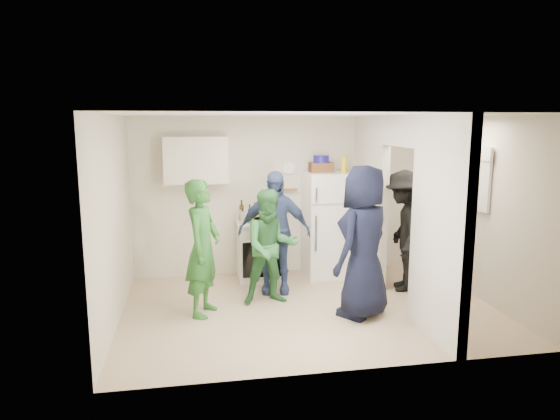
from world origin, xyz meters
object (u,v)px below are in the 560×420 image
object	(u,v)px
stove	(262,250)
person_denim	(274,232)
wicker_basket	(321,167)
blue_bowl	(321,159)
fridge	(327,225)
yellow_cup_stack_top	(344,165)
person_green_center	(271,247)
person_nook	(403,231)
person_navy	(364,242)
person_green_left	(203,248)

from	to	relation	value
stove	person_denim	bearing A→B (deg)	-81.53
wicker_basket	blue_bowl	distance (m)	0.13
stove	blue_bowl	bearing A→B (deg)	1.22
fridge	yellow_cup_stack_top	distance (m)	0.98
person_green_center	fridge	bearing A→B (deg)	40.76
fridge	person_nook	bearing A→B (deg)	-42.28
blue_bowl	person_navy	xyz separation A→B (m)	(0.10, -1.73, -0.90)
yellow_cup_stack_top	person_nook	distance (m)	1.34
yellow_cup_stack_top	person_nook	world-z (taller)	yellow_cup_stack_top
fridge	yellow_cup_stack_top	xyz separation A→B (m)	(0.22, -0.10, 0.95)
blue_bowl	person_denim	size ratio (longest dim) A/B	0.14
wicker_basket	fridge	bearing A→B (deg)	-26.57
blue_bowl	person_navy	distance (m)	1.96
stove	wicker_basket	size ratio (longest dim) A/B	2.58
stove	wicker_basket	distance (m)	1.58
fridge	person_nook	xyz separation A→B (m)	(0.91, -0.82, 0.05)
fridge	person_navy	xyz separation A→B (m)	(0.00, -1.68, 0.13)
stove	person_green_left	size ratio (longest dim) A/B	0.52
stove	yellow_cup_stack_top	xyz separation A→B (m)	(1.26, -0.13, 1.32)
fridge	person_green_center	distance (m)	1.49
blue_bowl	person_nook	xyz separation A→B (m)	(1.01, -0.87, -0.98)
stove	yellow_cup_stack_top	world-z (taller)	yellow_cup_stack_top
wicker_basket	person_green_left	size ratio (longest dim) A/B	0.20
person_navy	wicker_basket	bearing A→B (deg)	-127.13
blue_bowl	person_green_center	world-z (taller)	blue_bowl
fridge	wicker_basket	world-z (taller)	wicker_basket
person_denim	person_nook	bearing A→B (deg)	2.43
person_navy	person_denim	bearing A→B (deg)	-89.32
wicker_basket	yellow_cup_stack_top	xyz separation A→B (m)	(0.32, -0.15, 0.05)
wicker_basket	person_denim	world-z (taller)	wicker_basket
person_green_left	person_navy	bearing A→B (deg)	-79.38
wicker_basket	person_navy	world-z (taller)	person_navy
person_denim	person_navy	bearing A→B (deg)	-39.63
blue_bowl	fridge	bearing A→B (deg)	-26.57
stove	person_nook	world-z (taller)	person_nook
person_denim	person_nook	xyz separation A→B (m)	(1.85, -0.22, -0.00)
person_green_left	person_green_center	xyz separation A→B (m)	(0.90, 0.25, -0.09)
blue_bowl	wicker_basket	bearing A→B (deg)	0.00
fridge	yellow_cup_stack_top	size ratio (longest dim) A/B	6.59
yellow_cup_stack_top	person_denim	distance (m)	1.55
stove	person_nook	xyz separation A→B (m)	(1.94, -0.85, 0.42)
stove	person_navy	distance (m)	2.07
person_green_left	person_green_center	world-z (taller)	person_green_left
fridge	person_navy	bearing A→B (deg)	-89.92
wicker_basket	person_green_center	bearing A→B (deg)	-131.25
blue_bowl	person_nook	bearing A→B (deg)	-40.97
wicker_basket	person_nook	bearing A→B (deg)	-40.97
yellow_cup_stack_top	person_green_left	world-z (taller)	yellow_cup_stack_top
wicker_basket	yellow_cup_stack_top	distance (m)	0.36
person_green_center	person_denim	xyz separation A→B (m)	(0.12, 0.44, 0.10)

